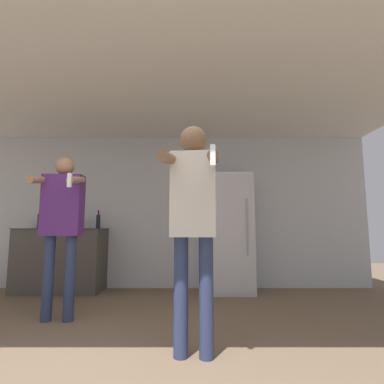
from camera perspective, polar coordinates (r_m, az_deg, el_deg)
wall_back at (r=5.12m, az=-6.32°, el=-3.52°), size 7.00×0.06×2.55m
ceiling_slab at (r=3.79m, az=-8.87°, el=18.27°), size 7.00×3.87×0.05m
refrigerator at (r=4.76m, az=6.84°, el=-7.68°), size 0.69×0.70×1.81m
counter at (r=5.20m, az=-23.97°, el=-11.72°), size 1.32×0.63×0.97m
bottle_amber_bourbon at (r=5.24m, az=-23.74°, el=-5.17°), size 0.07×0.07×0.29m
bottle_green_wine at (r=5.04m, az=-17.72°, el=-5.27°), size 0.07×0.07×0.30m
bottle_dark_rum at (r=5.39m, az=-27.22°, el=-4.84°), size 0.09×0.09×0.34m
person_woman_foreground at (r=2.36m, az=-0.02°, el=-3.52°), size 0.46×0.56×1.79m
person_man_side at (r=3.56m, az=-23.82°, el=-4.56°), size 0.48×0.48×1.75m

